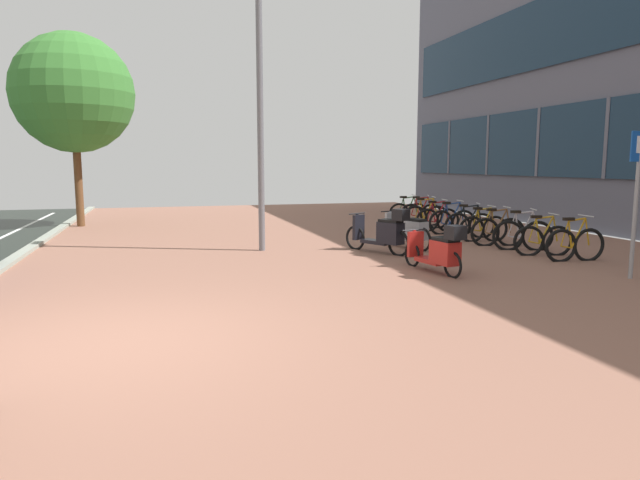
{
  "coord_description": "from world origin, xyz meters",
  "views": [
    {
      "loc": [
        0.47,
        -6.26,
        1.94
      ],
      "look_at": [
        2.3,
        0.1,
        1.04
      ],
      "focal_mm": 31.32,
      "sensor_mm": 36.0,
      "label": 1
    }
  ],
  "objects_px": {
    "bicycle_rack_00": "(575,244)",
    "bicycle_rack_09": "(421,214)",
    "bicycle_rack_03": "(498,232)",
    "bicycle_rack_08": "(426,217)",
    "bicycle_rack_07": "(437,220)",
    "bicycle_rack_10": "(408,213)",
    "scooter_mid": "(384,232)",
    "bicycle_rack_05": "(470,225)",
    "scooter_near": "(409,231)",
    "lamp_post": "(260,88)",
    "parking_sign": "(637,189)",
    "scooter_far": "(439,250)",
    "bicycle_rack_06": "(452,222)",
    "bicycle_rack_04": "(483,228)",
    "bicycle_rack_01": "(543,240)",
    "street_tree": "(73,93)",
    "bicycle_rack_02": "(523,235)"
  },
  "relations": [
    {
      "from": "bicycle_rack_05",
      "to": "bicycle_rack_10",
      "type": "distance_m",
      "value": 3.79
    },
    {
      "from": "bicycle_rack_03",
      "to": "bicycle_rack_08",
      "type": "distance_m",
      "value": 3.8
    },
    {
      "from": "bicycle_rack_07",
      "to": "scooter_mid",
      "type": "bearing_deg",
      "value": -132.53
    },
    {
      "from": "parking_sign",
      "to": "scooter_far",
      "type": "bearing_deg",
      "value": 156.09
    },
    {
      "from": "bicycle_rack_08",
      "to": "parking_sign",
      "type": "distance_m",
      "value": 7.88
    },
    {
      "from": "bicycle_rack_10",
      "to": "parking_sign",
      "type": "relative_size",
      "value": 0.53
    },
    {
      "from": "scooter_near",
      "to": "bicycle_rack_01",
      "type": "bearing_deg",
      "value": -37.54
    },
    {
      "from": "bicycle_rack_03",
      "to": "bicycle_rack_06",
      "type": "xyz_separation_m",
      "value": [
        0.07,
        2.28,
        0.0
      ]
    },
    {
      "from": "bicycle_rack_06",
      "to": "bicycle_rack_07",
      "type": "distance_m",
      "value": 0.76
    },
    {
      "from": "bicycle_rack_04",
      "to": "parking_sign",
      "type": "bearing_deg",
      "value": -91.61
    },
    {
      "from": "bicycle_rack_00",
      "to": "lamp_post",
      "type": "bearing_deg",
      "value": 151.73
    },
    {
      "from": "bicycle_rack_03",
      "to": "bicycle_rack_08",
      "type": "relative_size",
      "value": 0.94
    },
    {
      "from": "bicycle_rack_00",
      "to": "bicycle_rack_09",
      "type": "distance_m",
      "value": 6.83
    },
    {
      "from": "lamp_post",
      "to": "street_tree",
      "type": "relative_size",
      "value": 1.1
    },
    {
      "from": "bicycle_rack_04",
      "to": "parking_sign",
      "type": "distance_m",
      "value": 4.9
    },
    {
      "from": "bicycle_rack_06",
      "to": "bicycle_rack_00",
      "type": "bearing_deg",
      "value": -87.55
    },
    {
      "from": "scooter_far",
      "to": "street_tree",
      "type": "xyz_separation_m",
      "value": [
        -7.14,
        9.97,
        3.64
      ]
    },
    {
      "from": "bicycle_rack_08",
      "to": "scooter_far",
      "type": "bearing_deg",
      "value": -114.95
    },
    {
      "from": "bicycle_rack_00",
      "to": "bicycle_rack_09",
      "type": "relative_size",
      "value": 1.04
    },
    {
      "from": "bicycle_rack_08",
      "to": "bicycle_rack_10",
      "type": "distance_m",
      "value": 1.52
    },
    {
      "from": "bicycle_rack_05",
      "to": "parking_sign",
      "type": "bearing_deg",
      "value": -92.07
    },
    {
      "from": "bicycle_rack_07",
      "to": "scooter_mid",
      "type": "xyz_separation_m",
      "value": [
        -3.07,
        -3.35,
        0.13
      ]
    },
    {
      "from": "bicycle_rack_06",
      "to": "street_tree",
      "type": "bearing_deg",
      "value": 153.82
    },
    {
      "from": "bicycle_rack_00",
      "to": "parking_sign",
      "type": "bearing_deg",
      "value": -100.09
    },
    {
      "from": "bicycle_rack_02",
      "to": "street_tree",
      "type": "distance_m",
      "value": 13.56
    },
    {
      "from": "bicycle_rack_00",
      "to": "scooter_far",
      "type": "height_order",
      "value": "bicycle_rack_00"
    },
    {
      "from": "scooter_far",
      "to": "lamp_post",
      "type": "relative_size",
      "value": 0.26
    },
    {
      "from": "bicycle_rack_06",
      "to": "scooter_mid",
      "type": "xyz_separation_m",
      "value": [
        -3.12,
        -2.59,
        0.12
      ]
    },
    {
      "from": "bicycle_rack_07",
      "to": "parking_sign",
      "type": "bearing_deg",
      "value": -90.49
    },
    {
      "from": "bicycle_rack_07",
      "to": "bicycle_rack_10",
      "type": "distance_m",
      "value": 2.28
    },
    {
      "from": "scooter_near",
      "to": "lamp_post",
      "type": "relative_size",
      "value": 0.26
    },
    {
      "from": "parking_sign",
      "to": "bicycle_rack_03",
      "type": "bearing_deg",
      "value": 89.4
    },
    {
      "from": "bicycle_rack_03",
      "to": "bicycle_rack_07",
      "type": "height_order",
      "value": "bicycle_rack_03"
    },
    {
      "from": "parking_sign",
      "to": "bicycle_rack_05",
      "type": "bearing_deg",
      "value": 87.93
    },
    {
      "from": "bicycle_rack_04",
      "to": "bicycle_rack_06",
      "type": "relative_size",
      "value": 0.94
    },
    {
      "from": "bicycle_rack_04",
      "to": "bicycle_rack_05",
      "type": "distance_m",
      "value": 0.76
    },
    {
      "from": "bicycle_rack_03",
      "to": "bicycle_rack_08",
      "type": "height_order",
      "value": "bicycle_rack_08"
    },
    {
      "from": "bicycle_rack_07",
      "to": "bicycle_rack_03",
      "type": "bearing_deg",
      "value": -90.34
    },
    {
      "from": "bicycle_rack_08",
      "to": "bicycle_rack_01",
      "type": "bearing_deg",
      "value": -89.41
    },
    {
      "from": "bicycle_rack_00",
      "to": "scooter_near",
      "type": "relative_size",
      "value": 0.77
    },
    {
      "from": "bicycle_rack_03",
      "to": "street_tree",
      "type": "xyz_separation_m",
      "value": [
        -10.12,
        7.28,
        3.72
      ]
    },
    {
      "from": "bicycle_rack_03",
      "to": "lamp_post",
      "type": "bearing_deg",
      "value": 171.38
    },
    {
      "from": "scooter_near",
      "to": "street_tree",
      "type": "height_order",
      "value": "street_tree"
    },
    {
      "from": "bicycle_rack_05",
      "to": "bicycle_rack_10",
      "type": "height_order",
      "value": "bicycle_rack_10"
    },
    {
      "from": "bicycle_rack_07",
      "to": "scooter_near",
      "type": "distance_m",
      "value": 3.57
    },
    {
      "from": "bicycle_rack_04",
      "to": "scooter_mid",
      "type": "xyz_separation_m",
      "value": [
        -3.15,
        -1.07,
        0.13
      ]
    },
    {
      "from": "bicycle_rack_06",
      "to": "bicycle_rack_04",
      "type": "bearing_deg",
      "value": -89.12
    },
    {
      "from": "scooter_far",
      "to": "parking_sign",
      "type": "relative_size",
      "value": 0.68
    },
    {
      "from": "bicycle_rack_03",
      "to": "bicycle_rack_09",
      "type": "distance_m",
      "value": 4.56
    },
    {
      "from": "scooter_near",
      "to": "lamp_post",
      "type": "xyz_separation_m",
      "value": [
        -3.33,
        0.59,
        3.17
      ]
    }
  ]
}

